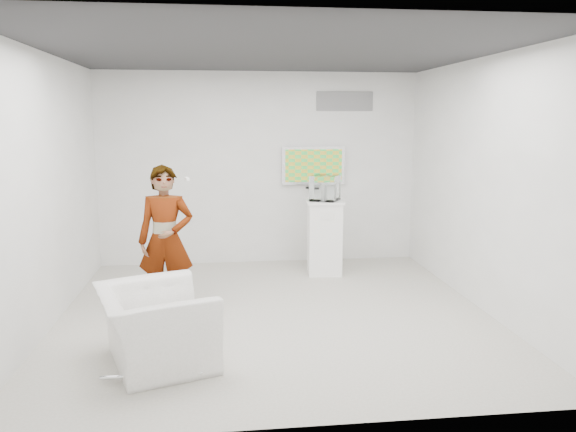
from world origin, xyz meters
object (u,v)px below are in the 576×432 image
object	(u,v)px
tv	(313,165)
pedestal	(325,237)
armchair	(156,326)
floor_uplight	(317,256)
person	(166,240)

from	to	relation	value
tv	pedestal	world-z (taller)	tv
tv	armchair	distance (m)	4.40
pedestal	floor_uplight	distance (m)	0.64
tv	pedestal	xyz separation A→B (m)	(0.05, -0.77, -1.00)
floor_uplight	pedestal	bearing A→B (deg)	-87.52
armchair	person	bearing A→B (deg)	-17.93
person	pedestal	size ratio (longest dim) A/B	1.60
pedestal	floor_uplight	bearing A→B (deg)	92.48
person	pedestal	bearing A→B (deg)	37.29
armchair	floor_uplight	size ratio (longest dim) A/B	4.10
tv	person	world-z (taller)	tv
tv	person	size ratio (longest dim) A/B	0.57
armchair	floor_uplight	world-z (taller)	armchair
tv	pedestal	distance (m)	1.27
tv	person	xyz separation A→B (m)	(-2.11, -2.26, -0.67)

